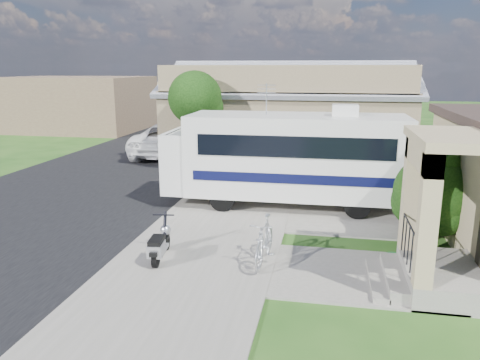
% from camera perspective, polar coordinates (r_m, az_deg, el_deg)
% --- Properties ---
extents(ground, '(120.00, 120.00, 0.00)m').
position_cam_1_polar(ground, '(12.44, 0.08, -8.61)').
color(ground, '#1B4512').
extents(street_slab, '(9.00, 80.00, 0.02)m').
position_cam_1_polar(street_slab, '(23.87, -13.21, 1.89)').
color(street_slab, black).
rests_on(street_slab, ground).
extents(sidewalk_slab, '(4.00, 80.00, 0.06)m').
position_cam_1_polar(sidewalk_slab, '(22.05, 2.41, 1.34)').
color(sidewalk_slab, slate).
rests_on(sidewalk_slab, ground).
extents(driveway_slab, '(7.00, 6.00, 0.05)m').
position_cam_1_polar(driveway_slab, '(16.51, 8.17, -3.01)').
color(driveway_slab, slate).
rests_on(driveway_slab, ground).
extents(walk_slab, '(4.00, 3.00, 0.05)m').
position_cam_1_polar(walk_slab, '(11.36, 14.42, -11.18)').
color(walk_slab, slate).
rests_on(walk_slab, ground).
extents(warehouse, '(12.50, 8.40, 5.04)m').
position_cam_1_polar(warehouse, '(25.52, 6.04, 7.41)').
color(warehouse, brown).
rests_on(warehouse, ground).
extents(distant_bldg_far, '(10.00, 8.00, 4.00)m').
position_cam_1_polar(distant_bldg_far, '(38.53, -19.18, 8.82)').
color(distant_bldg_far, brown).
rests_on(distant_bldg_far, ground).
extents(distant_bldg_near, '(8.00, 7.00, 3.20)m').
position_cam_1_polar(distant_bldg_near, '(48.56, -9.96, 9.72)').
color(distant_bldg_near, brown).
rests_on(distant_bldg_near, ground).
extents(street_tree_a, '(2.44, 2.40, 4.58)m').
position_cam_1_polar(street_tree_a, '(21.25, -5.21, 9.61)').
color(street_tree_a, black).
rests_on(street_tree_a, ground).
extents(street_tree_b, '(2.44, 2.40, 4.73)m').
position_cam_1_polar(street_tree_b, '(30.96, -0.01, 11.16)').
color(street_tree_b, black).
rests_on(street_tree_b, ground).
extents(street_tree_c, '(2.44, 2.40, 4.42)m').
position_cam_1_polar(street_tree_c, '(39.84, 2.49, 11.27)').
color(street_tree_c, black).
rests_on(street_tree_c, ground).
extents(motorhome, '(8.09, 2.71, 4.14)m').
position_cam_1_polar(motorhome, '(16.00, 5.73, 2.98)').
color(motorhome, silver).
rests_on(motorhome, ground).
extents(shrub, '(2.34, 2.23, 2.87)m').
position_cam_1_polar(shrub, '(13.76, 22.75, -1.08)').
color(shrub, black).
rests_on(shrub, ground).
extents(scooter, '(0.58, 1.58, 1.04)m').
position_cam_1_polar(scooter, '(11.75, -9.76, -7.74)').
color(scooter, black).
rests_on(scooter, ground).
extents(bicycle, '(0.67, 1.93, 1.14)m').
position_cam_1_polar(bicycle, '(11.41, 2.98, -7.65)').
color(bicycle, '#B8B9C1').
rests_on(bicycle, ground).
extents(pickup_truck, '(3.28, 6.65, 1.81)m').
position_cam_1_polar(pickup_truck, '(25.81, -7.93, 5.00)').
color(pickup_truck, white).
rests_on(pickup_truck, ground).
extents(van, '(2.66, 6.43, 1.86)m').
position_cam_1_polar(van, '(32.60, -4.87, 6.89)').
color(van, white).
rests_on(van, ground).
extents(garden_hose, '(0.41, 0.41, 0.19)m').
position_cam_1_polar(garden_hose, '(12.26, 18.18, -9.20)').
color(garden_hose, '#15692A').
rests_on(garden_hose, ground).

